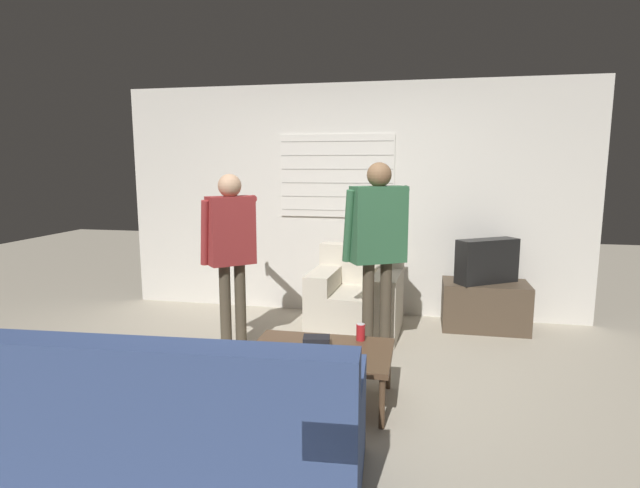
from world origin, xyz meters
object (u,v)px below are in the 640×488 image
Objects in this scene: armchair_beige at (357,298)px; book_stack at (316,341)px; person_left_standing at (231,241)px; soda_can at (361,332)px; coffee_table at (320,354)px; couch_blue at (166,427)px; spare_remote at (316,343)px; tv at (487,261)px; person_right_standing at (377,235)px.

armchair_beige is 1.51m from book_stack.
soda_can is (1.23, -0.57, -0.56)m from person_left_standing.
coffee_table is at bearing 91.11° from armchair_beige.
couch_blue is 1.30m from spare_remote.
tv reaches higher than armchair_beige.
armchair_beige is at bearing 63.35° from spare_remote.
coffee_table is 4.66× the size of book_stack.
spare_remote is (-0.36, -0.79, -0.69)m from person_right_standing.
book_stack is (0.56, 1.15, 0.10)m from couch_blue.
spare_remote reaches higher than coffee_table.
armchair_beige is (0.66, 2.66, 0.02)m from couch_blue.
person_left_standing is 7.41× the size of book_stack.
armchair_beige is 0.91× the size of coffee_table.
tv is 0.41× the size of person_left_standing.
armchair_beige is at bearing -5.27° from person_left_standing.
coffee_table is at bearing -139.01° from person_right_standing.
soda_can is at bearing 43.72° from coffee_table.
couch_blue is 2.27× the size of armchair_beige.
person_left_standing reaches higher than coffee_table.
tv is at bearing 15.27° from person_right_standing.
tv is 1.49m from person_right_standing.
spare_remote is at bearing 89.11° from armchair_beige.
tv is 0.39× the size of person_right_standing.
person_right_standing is (0.26, -0.70, 0.75)m from armchair_beige.
armchair_beige is 1.37m from tv.
person_right_standing reaches higher than soda_can.
coffee_table is 1.43m from person_left_standing.
book_stack is (-0.05, 0.07, 0.07)m from coffee_table.
soda_can is 0.93× the size of spare_remote.
armchair_beige is 0.54× the size of person_right_standing.
armchair_beige is at bearing 86.13° from book_stack.
couch_blue reaches higher than coffee_table.
coffee_table is 7.41× the size of spare_remote.
armchair_beige reaches higher than spare_remote.
person_left_standing is at bearing -8.31° from tv.
couch_blue is 1.23× the size of person_right_standing.
coffee_table is (-0.06, -1.58, 0.01)m from armchair_beige.
tv is at bearing -16.76° from person_left_standing.
tv is 2.30m from spare_remote.
person_left_standing is 11.77× the size of spare_remote.
couch_blue is at bearing -119.35° from coffee_table.
book_stack is 0.03m from spare_remote.
person_left_standing is at bearing 155.22° from soda_can.
person_left_standing is at bearing 119.49° from spare_remote.
person_right_standing is at bearing 61.21° from couch_blue.
spare_remote is at bearing 117.57° from coffee_table.
person_left_standing is 1.32m from spare_remote.
book_stack reaches higher than coffee_table.
spare_remote is (-0.00, 0.02, -0.02)m from book_stack.
person_left_standing is 1.33m from book_stack.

